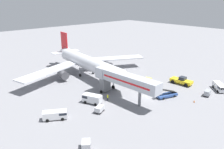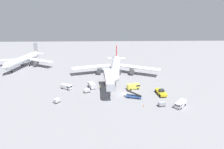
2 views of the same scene
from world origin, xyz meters
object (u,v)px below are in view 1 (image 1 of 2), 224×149
(service_van_rear_left, at_px, (56,115))
(baggage_cart_near_right, at_px, (207,93))
(baggage_cart_outer_left, at_px, (100,109))
(ground_crew_worker_foreground, at_px, (108,97))
(pushback_tug, at_px, (181,81))
(belt_loader_truck, at_px, (167,94))
(service_van_far_right, at_px, (92,98))
(jet_bridge, at_px, (122,80))
(service_van_near_center, at_px, (220,87))
(airplane_at_gate, at_px, (87,63))
(safety_cone_alpha, at_px, (194,101))
(service_van_outer_right, at_px, (145,83))
(baggage_cart_mid_center, at_px, (86,145))

(service_van_rear_left, distance_m, baggage_cart_near_right, 38.93)
(baggage_cart_outer_left, height_order, ground_crew_worker_foreground, ground_crew_worker_foreground)
(pushback_tug, height_order, service_van_rear_left, pushback_tug)
(belt_loader_truck, relative_size, service_van_far_right, 1.19)
(jet_bridge, relative_size, service_van_far_right, 3.79)
(pushback_tug, relative_size, ground_crew_worker_foreground, 3.80)
(service_van_near_center, bearing_deg, service_van_rear_left, 158.18)
(airplane_at_gate, xyz_separation_m, baggage_cart_near_right, (13.94, -34.22, -3.59))
(baggage_cart_outer_left, height_order, safety_cone_alpha, baggage_cart_outer_left)
(pushback_tug, height_order, service_van_near_center, pushback_tug)
(jet_bridge, bearing_deg, service_van_near_center, -30.94)
(ground_crew_worker_foreground, bearing_deg, safety_cone_alpha, -44.53)
(ground_crew_worker_foreground, xyz_separation_m, safety_cone_alpha, (15.30, -15.05, -0.64))
(belt_loader_truck, bearing_deg, service_van_near_center, -26.32)
(baggage_cart_near_right, distance_m, safety_cone_alpha, 6.14)
(airplane_at_gate, xyz_separation_m, jet_bridge, (-3.93, -20.39, 0.81))
(service_van_near_center, relative_size, ground_crew_worker_foreground, 3.03)
(baggage_cart_near_right, bearing_deg, pushback_tug, 74.86)
(pushback_tug, distance_m, service_van_outer_right, 11.42)
(service_van_far_right, height_order, safety_cone_alpha, service_van_far_right)
(airplane_at_gate, height_order, baggage_cart_outer_left, airplane_at_gate)
(airplane_at_gate, distance_m, pushback_tug, 30.14)
(jet_bridge, distance_m, service_van_outer_right, 11.32)
(service_van_near_center, bearing_deg, baggage_cart_near_right, 174.79)
(jet_bridge, bearing_deg, service_van_outer_right, 6.27)
(pushback_tug, distance_m, ground_crew_worker_foreground, 24.69)
(baggage_cart_mid_center, bearing_deg, jet_bridge, 28.32)
(jet_bridge, distance_m, service_van_near_center, 28.29)
(service_van_near_center, xyz_separation_m, baggage_cart_near_right, (-6.13, 0.56, -0.24))
(service_van_rear_left, bearing_deg, baggage_cart_outer_left, -23.29)
(jet_bridge, relative_size, service_van_near_center, 3.61)
(service_van_rear_left, bearing_deg, service_van_far_right, 5.75)
(service_van_outer_right, bearing_deg, airplane_at_gate, 108.94)
(service_van_far_right, bearing_deg, baggage_cart_outer_left, -107.38)
(service_van_rear_left, height_order, baggage_cart_near_right, service_van_rear_left)
(baggage_cart_mid_center, distance_m, safety_cone_alpha, 30.49)
(airplane_at_gate, distance_m, baggage_cart_mid_center, 37.94)
(service_van_near_center, bearing_deg, airplane_at_gate, 119.99)
(service_van_rear_left, xyz_separation_m, baggage_cart_mid_center, (-0.94, -12.23, -0.30))
(baggage_cart_mid_center, bearing_deg, airplane_at_gate, 53.53)
(ground_crew_worker_foreground, bearing_deg, airplane_at_gate, 68.36)
(belt_loader_truck, height_order, service_van_far_right, belt_loader_truck)
(pushback_tug, bearing_deg, airplane_at_gate, 123.24)
(baggage_cart_outer_left, bearing_deg, safety_cone_alpha, -30.21)
(pushback_tug, xyz_separation_m, service_van_outer_right, (-9.82, 5.82, 0.19))
(airplane_at_gate, relative_size, service_van_near_center, 8.69)
(pushback_tug, bearing_deg, jet_bridge, 167.10)
(jet_bridge, xyz_separation_m, pushback_tug, (20.35, -4.66, -4.18))
(service_van_far_right, height_order, service_van_outer_right, service_van_outer_right)
(pushback_tug, xyz_separation_m, belt_loader_truck, (-11.05, -2.45, -0.33))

